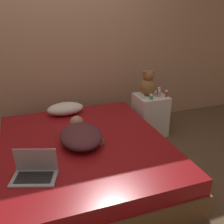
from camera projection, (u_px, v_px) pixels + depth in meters
The scene contains 13 objects.
ground_plane at pixel (86, 175), 2.83m from camera, with size 12.00×12.00×0.00m, color brown.
wall_back at pixel (58, 38), 3.41m from camera, with size 8.00×0.06×2.60m.
bed at pixel (85, 159), 2.75m from camera, with size 1.68×1.94×0.41m.
nightstand at pixel (150, 115), 3.64m from camera, with size 0.40×0.40×0.56m.
pillow at pixel (65, 109), 3.31m from camera, with size 0.46×0.27×0.15m.
person_lying at pixel (81, 135), 2.65m from camera, with size 0.47×0.71×0.16m.
laptop at pixel (35, 171), 2.12m from camera, with size 0.41×0.32×0.23m.
teddy_bear at pixel (148, 84), 3.51m from camera, with size 0.23×0.23×0.35m.
bottle_red at pixel (166, 94), 3.47m from camera, with size 0.03×0.03×0.09m.
bottle_clear at pixel (143, 97), 3.42m from camera, with size 0.03×0.03×0.06m.
bottle_blue at pixel (159, 91), 3.57m from camera, with size 0.05×0.05×0.09m.
bottle_pink at pixel (159, 93), 3.47m from camera, with size 0.04×0.04×0.10m.
bottle_green at pixel (151, 97), 3.39m from camera, with size 0.05×0.05×0.07m.
Camera 1 is at (-0.52, -2.30, 1.73)m, focal length 42.00 mm.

